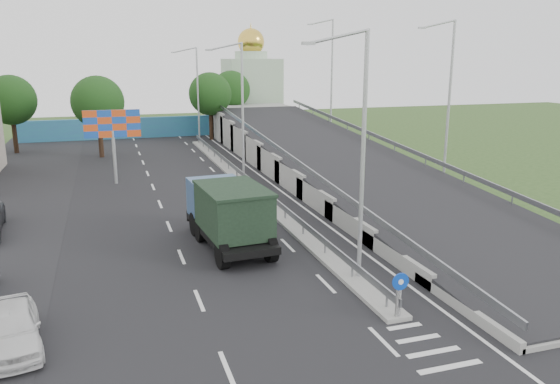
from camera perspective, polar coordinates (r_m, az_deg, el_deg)
name	(u,v)px	position (r m, az deg, el deg)	size (l,w,h in m)	color
ground	(432,351)	(18.92, 15.55, -15.76)	(160.00, 160.00, 0.00)	#2D4C1E
road_surface	(217,204)	(35.38, -6.62, -1.27)	(26.00, 90.00, 0.04)	black
median	(246,186)	(39.78, -3.52, 0.65)	(1.00, 44.00, 0.20)	gray
overpass_ramp	(342,158)	(41.87, 6.46, 3.56)	(10.00, 50.00, 3.50)	gray
median_guardrail	(246,177)	(39.63, -3.54, 1.56)	(0.09, 44.00, 0.71)	gray
sign_bollard	(399,295)	(20.09, 12.33, -10.43)	(0.64, 0.23, 1.67)	black
lamp_post_near	(359,145)	(22.03, 8.26, 4.90)	(2.74, 0.18, 10.08)	#B2B5B7
lamp_post_mid	(240,105)	(40.83, -4.19, 9.10)	(2.74, 0.18, 10.08)	#B2B5B7
lamp_post_far	(196,90)	(60.41, -8.77, 10.52)	(2.74, 0.18, 10.08)	#B2B5B7
blue_wall	(154,127)	(66.26, -12.99, 6.61)	(30.00, 0.50, 2.40)	teal
church	(252,86)	(76.18, -2.99, 10.95)	(7.00, 7.00, 13.80)	#B2CCAD
billboard	(112,128)	(41.85, -17.11, 6.41)	(4.00, 0.24, 5.50)	#B2B5B7
tree_left_mid	(98,102)	(53.70, -18.52, 8.90)	(4.80, 4.80, 7.60)	black
tree_median_far	(210,94)	(62.74, -7.31, 10.11)	(4.80, 4.80, 7.60)	black
tree_left_far	(11,100)	(59.30, -26.31, 8.60)	(4.80, 4.80, 7.60)	black
tree_ramp_far	(231,90)	(70.39, -5.13, 10.57)	(4.80, 4.80, 7.60)	black
dump_truck	(228,211)	(27.13, -5.46, -2.02)	(3.25, 7.51, 3.23)	black
parked_car_a	(12,328)	(20.07, -26.23, -12.61)	(1.71, 4.25, 1.45)	silver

